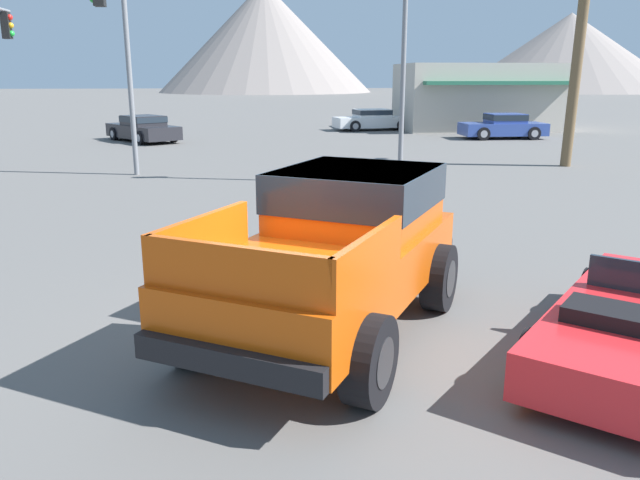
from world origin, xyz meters
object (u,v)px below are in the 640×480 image
Objects in this scene: parked_car_white at (373,119)px; street_lamp_post at (405,24)px; orange_pickup_truck at (339,242)px; parked_car_blue at (503,126)px; parked_car_dark at (143,128)px; traffic_light_crosswalk at (117,36)px.

street_lamp_post reaches higher than parked_car_white.
orange_pickup_truck is 1.05× the size of parked_car_white.
parked_car_dark is at bearing 89.13° from parked_car_blue.
street_lamp_post is at bearing -90.08° from parked_car_dark.
street_lamp_post is at bearing 147.82° from parked_car_blue.
traffic_light_crosswalk is (-4.69, 11.67, 3.07)m from orange_pickup_truck.
traffic_light_crosswalk is at bearing -118.53° from parked_car_dark.
parked_car_dark is 0.64× the size of street_lamp_post.
parked_car_dark is 12.80m from traffic_light_crosswalk.
parked_car_white is at bearing 81.19° from street_lamp_post.
parked_car_blue is (5.51, -5.83, 0.02)m from parked_car_white.
street_lamp_post is (-2.88, -18.59, 3.84)m from parked_car_white.
orange_pickup_truck is 24.66m from parked_car_dark.
parked_car_blue is (17.84, -0.63, 0.00)m from parked_car_dark.
parked_car_white is at bearing 148.00° from traffic_light_crosswalk.
parked_car_dark is 16.83m from street_lamp_post.
traffic_light_crosswalk reaches higher than parked_car_blue.
parked_car_white is 8.02m from parked_car_blue.
orange_pickup_truck is at bearing -107.51° from street_lamp_post.
parked_car_blue is 0.70× the size of traffic_light_crosswalk.
parked_car_white is 19.19m from street_lamp_post.
orange_pickup_truck is 26.03m from parked_car_blue.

